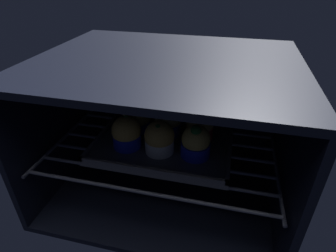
% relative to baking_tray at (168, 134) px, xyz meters
% --- Properties ---
extents(oven_cavity, '(0.59, 0.47, 0.37)m').
position_rel_baking_tray_xyz_m(oven_cavity, '(0.00, 0.02, 0.02)').
color(oven_cavity, black).
rests_on(oven_cavity, ground).
extents(oven_rack, '(0.55, 0.42, 0.01)m').
position_rel_baking_tray_xyz_m(oven_rack, '(0.00, -0.02, -0.01)').
color(oven_rack, '#444756').
rests_on(oven_rack, oven_cavity).
extents(baking_tray, '(0.33, 0.33, 0.02)m').
position_rel_baking_tray_xyz_m(baking_tray, '(0.00, 0.00, 0.00)').
color(baking_tray, '#4C4C51').
rests_on(baking_tray, oven_rack).
extents(muffin_row0_col0, '(0.07, 0.07, 0.08)m').
position_rel_baking_tray_xyz_m(muffin_row0_col0, '(-0.08, -0.08, 0.04)').
color(muffin_row0_col0, '#1928B7').
rests_on(muffin_row0_col0, baking_tray).
extents(muffin_row0_col1, '(0.07, 0.07, 0.08)m').
position_rel_baking_tray_xyz_m(muffin_row0_col1, '(-0.00, -0.08, 0.04)').
color(muffin_row0_col1, silver).
rests_on(muffin_row0_col1, baking_tray).
extents(muffin_row0_col2, '(0.07, 0.07, 0.08)m').
position_rel_baking_tray_xyz_m(muffin_row0_col2, '(0.08, -0.08, 0.04)').
color(muffin_row0_col2, '#1928B7').
rests_on(muffin_row0_col2, baking_tray).
extents(muffin_row1_col0, '(0.07, 0.07, 0.08)m').
position_rel_baking_tray_xyz_m(muffin_row1_col0, '(-0.08, -0.00, 0.04)').
color(muffin_row1_col0, '#1928B7').
rests_on(muffin_row1_col0, baking_tray).
extents(muffin_row1_col1, '(0.07, 0.07, 0.08)m').
position_rel_baking_tray_xyz_m(muffin_row1_col1, '(-0.00, -0.00, 0.04)').
color(muffin_row1_col1, '#1928B7').
rests_on(muffin_row1_col1, baking_tray).
extents(muffin_row1_col2, '(0.07, 0.07, 0.08)m').
position_rel_baking_tray_xyz_m(muffin_row1_col2, '(0.08, -0.00, 0.04)').
color(muffin_row1_col2, red).
rests_on(muffin_row1_col2, baking_tray).
extents(muffin_row2_col0, '(0.07, 0.07, 0.08)m').
position_rel_baking_tray_xyz_m(muffin_row2_col0, '(-0.09, 0.08, 0.04)').
color(muffin_row2_col0, red).
rests_on(muffin_row2_col0, baking_tray).
extents(muffin_row2_col1, '(0.07, 0.07, 0.08)m').
position_rel_baking_tray_xyz_m(muffin_row2_col1, '(-0.00, 0.08, 0.04)').
color(muffin_row2_col1, '#1928B7').
rests_on(muffin_row2_col1, baking_tray).
extents(muffin_row2_col2, '(0.07, 0.07, 0.07)m').
position_rel_baking_tray_xyz_m(muffin_row2_col2, '(0.08, 0.08, 0.04)').
color(muffin_row2_col2, '#0C8C84').
rests_on(muffin_row2_col2, baking_tray).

